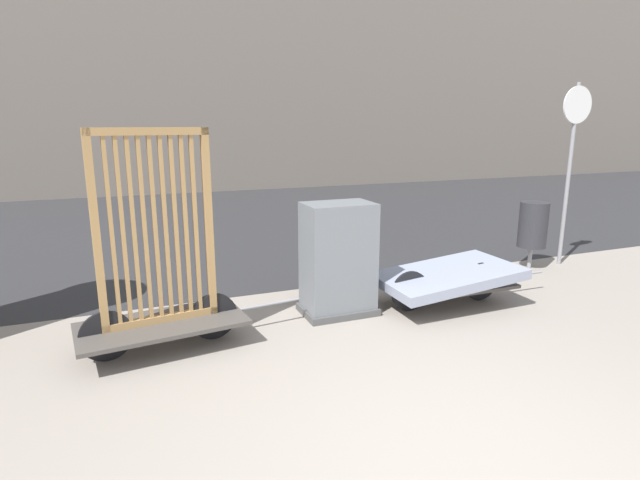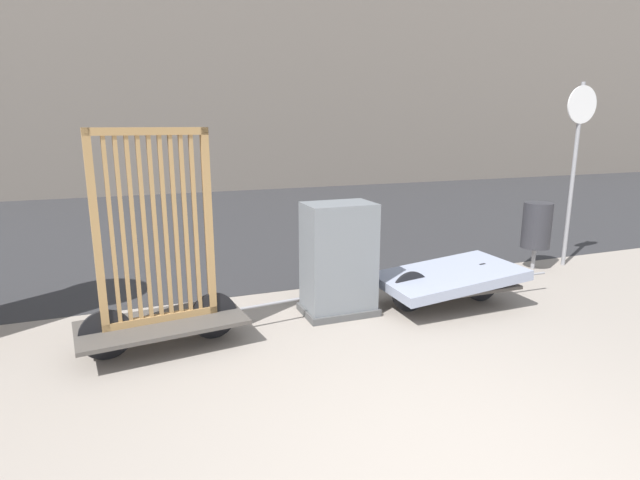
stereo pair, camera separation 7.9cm
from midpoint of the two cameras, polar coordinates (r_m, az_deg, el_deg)
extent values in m
plane|color=gray|center=(3.60, 16.58, -24.53)|extent=(60.00, 60.00, 0.00)
cube|color=#2D2D30|center=(11.62, -12.00, 2.08)|extent=(56.00, 10.39, 0.01)
cube|color=#4C4742|center=(5.19, -17.98, -9.10)|extent=(1.66, 0.98, 0.04)
cylinder|color=black|center=(5.30, -12.47, -8.51)|extent=(0.49, 0.10, 0.49)
cylinder|color=black|center=(5.14, -23.65, -10.04)|extent=(0.49, 0.10, 0.49)
cylinder|color=gray|center=(5.49, -6.16, -7.30)|extent=(0.70, 0.12, 0.03)
cube|color=#A87F4C|center=(5.17, -18.02, -8.53)|extent=(1.09, 0.20, 0.07)
cube|color=#A87F4C|center=(4.83, -19.54, 11.63)|extent=(1.09, 0.20, 0.07)
cube|color=#A87F4C|center=(4.87, -24.66, 0.56)|extent=(0.08, 0.08, 1.86)
cube|color=#A87F4C|center=(5.03, -13.04, 1.81)|extent=(0.08, 0.08, 1.86)
cube|color=#A87F4C|center=(4.88, -23.14, 0.72)|extent=(0.04, 0.05, 1.79)
cube|color=#A87F4C|center=(4.88, -22.04, 0.84)|extent=(0.04, 0.05, 1.79)
cube|color=#A87F4C|center=(4.90, -20.94, 0.96)|extent=(0.04, 0.05, 1.79)
cube|color=#A87F4C|center=(4.91, -19.84, 1.08)|extent=(0.04, 0.05, 1.79)
cube|color=#A87F4C|center=(4.92, -18.75, 1.20)|extent=(0.04, 0.05, 1.79)
cube|color=#A87F4C|center=(4.94, -17.67, 1.32)|extent=(0.04, 0.05, 1.79)
cube|color=#A87F4C|center=(4.96, -16.60, 1.43)|extent=(0.04, 0.05, 1.79)
cube|color=#A87F4C|center=(4.98, -15.53, 1.55)|extent=(0.04, 0.05, 1.79)
cube|color=#A87F4C|center=(5.00, -14.48, 1.66)|extent=(0.04, 0.05, 1.79)
cube|color=#4C4742|center=(6.28, 13.91, -4.97)|extent=(1.58, 0.80, 0.04)
cylinder|color=black|center=(6.58, 17.58, -4.54)|extent=(0.49, 0.04, 0.49)
cylinder|color=black|center=(6.01, 9.87, -5.77)|extent=(0.49, 0.04, 0.49)
cylinder|color=gray|center=(6.97, 21.63, -3.70)|extent=(0.70, 0.04, 0.03)
cube|color=#8C93A8|center=(6.24, 13.97, -3.97)|extent=(1.65, 1.04, 0.26)
cube|color=#4C4C4C|center=(5.94, 1.64, -7.91)|extent=(0.84, 0.59, 0.08)
cube|color=slate|center=(5.75, 1.68, -2.19)|extent=(0.78, 0.53, 1.31)
cylinder|color=gray|center=(8.32, 22.61, -1.84)|extent=(0.06, 0.06, 0.34)
cylinder|color=#2D2D33|center=(8.21, 22.92, 1.62)|extent=(0.42, 0.42, 0.69)
cylinder|color=gray|center=(8.55, 26.28, 6.51)|extent=(0.06, 0.06, 2.77)
cylinder|color=white|center=(8.51, 27.12, 13.59)|extent=(0.55, 0.02, 0.55)
camera|label=1|loc=(0.04, -90.43, -0.10)|focal=28.00mm
camera|label=2|loc=(0.04, 89.57, 0.10)|focal=28.00mm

